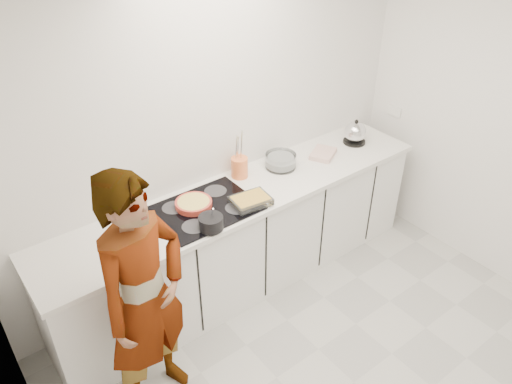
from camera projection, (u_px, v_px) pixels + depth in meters
floor at (354, 383)px, 3.44m from camera, size 3.60×3.20×0.00m
wall_back at (217, 131)px, 3.79m from camera, size 3.60×0.00×2.60m
base_cabinets at (244, 241)px, 4.05m from camera, size 3.20×0.58×0.87m
countertop at (243, 194)px, 3.80m from camera, size 3.24×0.64×0.04m
hob at (205, 209)px, 3.60m from camera, size 0.72×0.54×0.01m
tart_dish at (194, 203)px, 3.59m from camera, size 0.33×0.33×0.04m
saucepan at (211, 223)px, 3.37m from camera, size 0.22×0.22×0.16m
baking_dish at (251, 200)px, 3.62m from camera, size 0.30×0.24×0.05m
mixing_bowl at (281, 161)px, 4.07m from camera, size 0.33×0.33×0.12m
tea_towel at (323, 154)px, 4.25m from camera, size 0.30×0.27×0.04m
kettle at (355, 133)px, 4.40m from camera, size 0.23×0.23×0.23m
utensil_crock at (240, 167)px, 3.93m from camera, size 0.15×0.15×0.17m
cook at (145, 299)px, 2.92m from camera, size 0.73×0.60×1.73m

